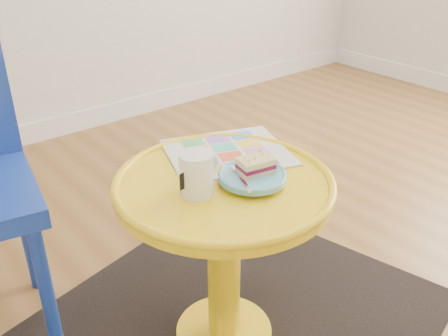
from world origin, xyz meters
TOP-DOWN VIEW (x-y plane):
  - floor at (0.00, 0.00)m, footprint 4.00×4.00m
  - room_walls at (-0.99, 0.99)m, footprint 4.00×4.00m
  - rug at (-0.73, 0.18)m, footprint 1.52×1.37m
  - side_table at (-0.73, 0.18)m, footprint 0.59×0.59m
  - newspaper at (-0.62, 0.30)m, footprint 0.43×0.39m
  - mug at (-0.82, 0.17)m, footprint 0.12×0.09m
  - plate at (-0.68, 0.12)m, footprint 0.18×0.18m
  - cake_slice at (-0.66, 0.13)m, footprint 0.10×0.08m
  - fork at (-0.72, 0.13)m, footprint 0.07×0.14m

SIDE VIEW (x-z plane):
  - floor at x=0.00m, z-range 0.00..0.00m
  - rug at x=-0.73m, z-range 0.00..0.01m
  - room_walls at x=-0.99m, z-range -1.94..2.06m
  - side_table at x=-0.73m, z-range 0.12..0.68m
  - newspaper at x=-0.62m, z-range 0.56..0.57m
  - plate at x=-0.68m, z-range 0.57..0.59m
  - fork at x=-0.72m, z-range 0.59..0.59m
  - cake_slice at x=-0.66m, z-range 0.59..0.63m
  - mug at x=-0.82m, z-range 0.56..0.68m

